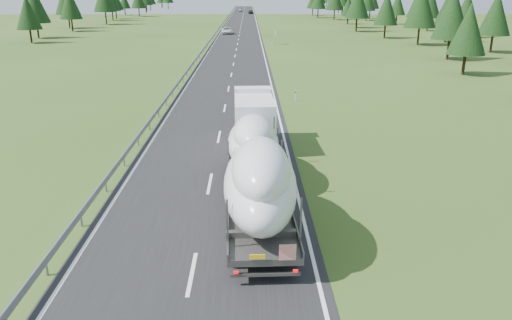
{
  "coord_description": "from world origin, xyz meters",
  "views": [
    {
      "loc": [
        2.14,
        -16.05,
        9.96
      ],
      "look_at": [
        2.47,
        7.14,
        1.99
      ],
      "focal_mm": 35.0,
      "sensor_mm": 36.0,
      "label": 1
    }
  ],
  "objects_px": {
    "distant_van": "(227,31)",
    "distant_car_blue": "(240,10)",
    "highway_sign": "(276,35)",
    "distant_car_dark": "(251,12)",
    "boat_truck": "(256,153)"
  },
  "relations": [
    {
      "from": "highway_sign",
      "to": "distant_car_blue",
      "type": "relative_size",
      "value": 0.65
    },
    {
      "from": "boat_truck",
      "to": "highway_sign",
      "type": "bearing_deg",
      "value": 86.28
    },
    {
      "from": "boat_truck",
      "to": "distant_car_dark",
      "type": "distance_m",
      "value": 196.22
    },
    {
      "from": "highway_sign",
      "to": "boat_truck",
      "type": "xyz_separation_m",
      "value": [
        -4.73,
        -72.69,
        0.5
      ]
    },
    {
      "from": "boat_truck",
      "to": "distant_car_dark",
      "type": "bearing_deg",
      "value": 89.82
    },
    {
      "from": "distant_van",
      "to": "distant_car_blue",
      "type": "xyz_separation_m",
      "value": [
        1.26,
        122.57,
        -0.07
      ]
    },
    {
      "from": "boat_truck",
      "to": "distant_car_dark",
      "type": "xyz_separation_m",
      "value": [
        0.63,
        196.22,
        -1.52
      ]
    },
    {
      "from": "highway_sign",
      "to": "distant_van",
      "type": "height_order",
      "value": "highway_sign"
    },
    {
      "from": "distant_car_blue",
      "to": "highway_sign",
      "type": "bearing_deg",
      "value": -89.95
    },
    {
      "from": "boat_truck",
      "to": "distant_van",
      "type": "bearing_deg",
      "value": 93.19
    },
    {
      "from": "highway_sign",
      "to": "distant_van",
      "type": "bearing_deg",
      "value": 113.0
    },
    {
      "from": "highway_sign",
      "to": "distant_car_dark",
      "type": "bearing_deg",
      "value": 91.9
    },
    {
      "from": "highway_sign",
      "to": "distant_car_blue",
      "type": "height_order",
      "value": "highway_sign"
    },
    {
      "from": "distant_van",
      "to": "distant_car_blue",
      "type": "height_order",
      "value": "distant_van"
    },
    {
      "from": "distant_van",
      "to": "distant_car_dark",
      "type": "xyz_separation_m",
      "value": [
        6.0,
        99.72,
        0.06
      ]
    }
  ]
}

